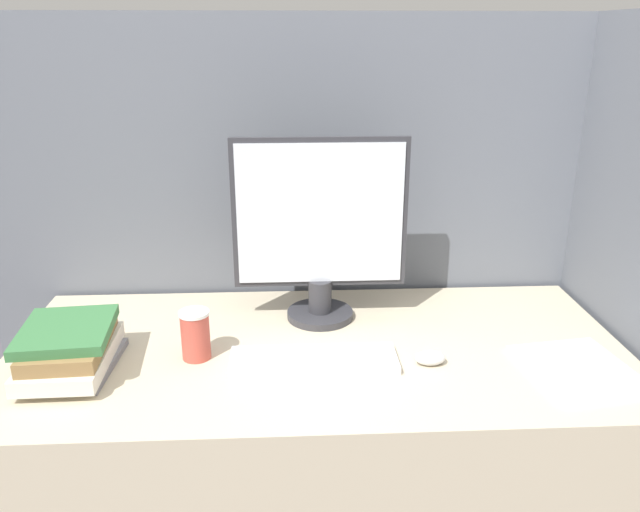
{
  "coord_description": "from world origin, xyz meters",
  "views": [
    {
      "loc": [
        -0.07,
        -1.06,
        1.49
      ],
      "look_at": [
        0.01,
        0.41,
        0.96
      ],
      "focal_mm": 35.0,
      "sensor_mm": 36.0,
      "label": 1
    }
  ],
  "objects_px": {
    "monitor": "(320,233)",
    "keyboard": "(314,360)",
    "mouse": "(430,358)",
    "book_stack": "(70,349)",
    "coffee_cup": "(195,335)"
  },
  "relations": [
    {
      "from": "book_stack",
      "to": "mouse",
      "type": "bearing_deg",
      "value": -1.3
    },
    {
      "from": "book_stack",
      "to": "monitor",
      "type": "bearing_deg",
      "value": 23.32
    },
    {
      "from": "monitor",
      "to": "coffee_cup",
      "type": "bearing_deg",
      "value": -145.5
    },
    {
      "from": "monitor",
      "to": "mouse",
      "type": "xyz_separation_m",
      "value": [
        0.25,
        -0.28,
        -0.23
      ]
    },
    {
      "from": "mouse",
      "to": "book_stack",
      "type": "height_order",
      "value": "book_stack"
    },
    {
      "from": "mouse",
      "to": "book_stack",
      "type": "distance_m",
      "value": 0.87
    },
    {
      "from": "keyboard",
      "to": "coffee_cup",
      "type": "height_order",
      "value": "coffee_cup"
    },
    {
      "from": "monitor",
      "to": "keyboard",
      "type": "height_order",
      "value": "monitor"
    },
    {
      "from": "monitor",
      "to": "keyboard",
      "type": "distance_m",
      "value": 0.36
    },
    {
      "from": "mouse",
      "to": "monitor",
      "type": "bearing_deg",
      "value": 131.92
    },
    {
      "from": "mouse",
      "to": "coffee_cup",
      "type": "distance_m",
      "value": 0.58
    },
    {
      "from": "monitor",
      "to": "mouse",
      "type": "relative_size",
      "value": 6.79
    },
    {
      "from": "coffee_cup",
      "to": "book_stack",
      "type": "relative_size",
      "value": 0.42
    },
    {
      "from": "monitor",
      "to": "book_stack",
      "type": "bearing_deg",
      "value": -156.68
    },
    {
      "from": "mouse",
      "to": "book_stack",
      "type": "xyz_separation_m",
      "value": [
        -0.87,
        0.02,
        0.04
      ]
    }
  ]
}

